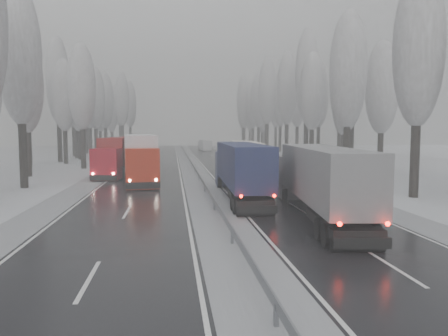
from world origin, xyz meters
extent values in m
plane|color=silver|center=(0.00, 0.00, 0.00)|extent=(260.00, 260.00, 0.00)
cube|color=black|center=(5.25, 30.00, 0.01)|extent=(7.50, 200.00, 0.03)
cube|color=black|center=(-5.25, 30.00, 0.01)|extent=(7.50, 200.00, 0.03)
cube|color=#9A9CA1|center=(0.00, 30.00, 0.02)|extent=(3.00, 200.00, 0.04)
cube|color=#9A9CA1|center=(10.20, 30.00, 0.02)|extent=(2.40, 200.00, 0.04)
cube|color=#9A9CA1|center=(-10.20, 30.00, 0.02)|extent=(2.40, 200.00, 0.04)
cube|color=slate|center=(0.00, 30.00, 0.60)|extent=(0.06, 200.00, 0.32)
cube|color=slate|center=(0.00, -4.00, 0.30)|extent=(0.12, 0.12, 0.60)
cube|color=slate|center=(0.00, 28.00, 0.30)|extent=(0.12, 0.12, 0.60)
cube|color=slate|center=(0.00, 60.00, 0.30)|extent=(0.12, 0.12, 0.60)
cylinder|color=black|center=(15.04, 15.67, 2.80)|extent=(0.68, 0.68, 5.60)
ellipsoid|color=gray|center=(15.04, 15.67, 10.80)|extent=(3.60, 3.60, 11.45)
cylinder|color=black|center=(14.51, 27.03, 2.81)|extent=(0.68, 0.68, 5.62)
ellipsoid|color=gray|center=(14.51, 27.03, 10.84)|extent=(3.60, 3.60, 11.48)
cylinder|color=black|center=(20.02, 31.03, 2.47)|extent=(0.64, 0.64, 4.94)
ellipsoid|color=gray|center=(20.02, 31.03, 9.53)|extent=(3.60, 3.60, 10.09)
cylinder|color=black|center=(17.90, 35.17, 2.66)|extent=(0.66, 0.66, 5.32)
ellipsoid|color=gray|center=(17.90, 35.17, 10.27)|extent=(3.60, 3.60, 10.88)
cylinder|color=black|center=(20.12, 39.17, 3.16)|extent=(0.72, 0.72, 6.31)
ellipsoid|color=gray|center=(20.12, 39.17, 12.17)|extent=(3.60, 3.60, 12.90)
cylinder|color=black|center=(17.02, 45.60, 2.69)|extent=(0.67, 0.67, 5.38)
ellipsoid|color=gray|center=(17.02, 45.60, 10.37)|extent=(3.60, 3.60, 10.98)
cylinder|color=black|center=(23.31, 49.60, 2.30)|extent=(0.62, 0.62, 4.59)
ellipsoid|color=gray|center=(23.31, 49.60, 8.86)|extent=(3.60, 3.60, 9.39)
cylinder|color=black|center=(17.90, 51.02, 3.47)|extent=(0.76, 0.76, 6.95)
ellipsoid|color=gray|center=(17.90, 51.02, 13.40)|extent=(3.60, 3.60, 14.19)
cylinder|color=black|center=(24.81, 55.02, 3.30)|extent=(0.74, 0.74, 6.59)
ellipsoid|color=gray|center=(24.81, 55.02, 12.71)|extent=(3.60, 3.60, 13.46)
cylinder|color=black|center=(17.56, 61.27, 3.18)|extent=(0.72, 0.72, 6.37)
ellipsoid|color=gray|center=(17.56, 61.27, 12.28)|extent=(3.60, 3.60, 13.01)
cylinder|color=black|center=(24.72, 65.27, 2.99)|extent=(0.70, 0.70, 5.97)
ellipsoid|color=gray|center=(24.72, 65.27, 11.52)|extent=(3.60, 3.60, 12.20)
cylinder|color=black|center=(16.34, 71.95, 3.33)|extent=(0.74, 0.74, 6.65)
ellipsoid|color=gray|center=(16.34, 71.95, 12.83)|extent=(3.60, 3.60, 13.59)
cylinder|color=black|center=(23.71, 75.95, 3.07)|extent=(0.71, 0.71, 6.14)
ellipsoid|color=gray|center=(23.71, 75.95, 11.84)|extent=(3.60, 3.60, 12.54)
cylinder|color=black|center=(16.56, 81.70, 3.03)|extent=(0.71, 0.71, 6.05)
ellipsoid|color=gray|center=(16.56, 81.70, 11.68)|extent=(3.60, 3.60, 12.37)
cylinder|color=black|center=(22.48, 85.70, 3.15)|extent=(0.72, 0.72, 6.30)
ellipsoid|color=gray|center=(22.48, 85.70, 12.15)|extent=(3.60, 3.60, 12.87)
cylinder|color=black|center=(16.63, 89.21, 2.94)|extent=(0.70, 0.70, 5.88)
ellipsoid|color=gray|center=(16.63, 89.21, 11.33)|extent=(3.60, 3.60, 12.00)
cylinder|color=black|center=(19.77, 93.21, 2.43)|extent=(0.64, 0.64, 4.86)
ellipsoid|color=gray|center=(19.77, 93.21, 9.37)|extent=(3.60, 3.60, 9.92)
cylinder|color=black|center=(15.73, 96.32, 2.99)|extent=(0.70, 0.70, 5.98)
ellipsoid|color=gray|center=(15.73, 96.32, 11.53)|extent=(3.60, 3.60, 12.21)
cylinder|color=black|center=(24.94, 100.32, 3.09)|extent=(0.71, 0.71, 6.19)
ellipsoid|color=gray|center=(24.94, 100.32, 11.93)|extent=(3.60, 3.60, 12.64)
cylinder|color=black|center=(17.04, 106.16, 3.43)|extent=(0.75, 0.75, 6.86)
ellipsoid|color=gray|center=(17.04, 106.16, 13.22)|extent=(3.60, 3.60, 14.01)
cylinder|color=black|center=(24.02, 110.16, 2.77)|extent=(0.68, 0.68, 5.55)
ellipsoid|color=gray|center=(24.02, 110.16, 10.70)|extent=(3.60, 3.60, 11.33)
cylinder|color=black|center=(18.73, 116.73, 3.05)|extent=(0.71, 0.71, 6.09)
ellipsoid|color=gray|center=(18.73, 116.73, 11.75)|extent=(3.60, 3.60, 12.45)
cylinder|color=black|center=(21.55, 120.73, 2.74)|extent=(0.67, 0.67, 5.49)
ellipsoid|color=gray|center=(21.55, 120.73, 10.58)|extent=(3.60, 3.60, 11.21)
cylinder|color=black|center=(-15.13, 24.57, 2.92)|extent=(0.69, 0.69, 5.83)
ellipsoid|color=gray|center=(-15.13, 24.57, 11.25)|extent=(3.60, 3.60, 11.92)
cylinder|color=black|center=(-17.75, 34.20, 2.52)|extent=(0.65, 0.65, 5.03)
ellipsoid|color=gray|center=(-17.75, 34.20, 9.70)|extent=(3.60, 3.60, 10.28)
cylinder|color=black|center=(-13.94, 43.73, 2.72)|extent=(0.67, 0.67, 5.44)
ellipsoid|color=gray|center=(-13.94, 43.73, 10.49)|extent=(3.60, 3.60, 11.11)
cylinder|color=black|center=(-21.85, 47.73, 2.86)|extent=(0.69, 0.69, 5.72)
ellipsoid|color=gray|center=(-21.85, 47.73, 11.04)|extent=(3.60, 3.60, 11.69)
cylinder|color=black|center=(-18.26, 52.71, 2.61)|extent=(0.66, 0.66, 5.23)
ellipsoid|color=gray|center=(-18.26, 52.71, 10.08)|extent=(3.60, 3.60, 10.68)
cylinder|color=black|center=(-20.05, 56.71, 3.30)|extent=(0.74, 0.74, 6.60)
ellipsoid|color=gray|center=(-20.05, 56.71, 12.74)|extent=(3.60, 3.60, 13.49)
cylinder|color=black|center=(-18.16, 62.35, 2.58)|extent=(0.65, 0.65, 5.16)
ellipsoid|color=gray|center=(-18.16, 62.35, 9.95)|extent=(3.60, 3.60, 10.54)
cylinder|color=black|center=(-19.54, 66.35, 2.90)|extent=(0.69, 0.69, 5.79)
ellipsoid|color=gray|center=(-19.54, 66.35, 11.18)|extent=(3.60, 3.60, 11.84)
cylinder|color=black|center=(-16.58, 69.11, 2.82)|extent=(0.68, 0.68, 5.64)
ellipsoid|color=gray|center=(-16.58, 69.11, 10.89)|extent=(3.60, 3.60, 11.53)
cylinder|color=black|center=(-21.42, 73.11, 3.28)|extent=(0.73, 0.73, 6.56)
ellipsoid|color=gray|center=(-21.42, 73.11, 12.65)|extent=(3.60, 3.60, 13.40)
cylinder|color=black|center=(-16.33, 79.19, 2.90)|extent=(0.69, 0.69, 5.79)
ellipsoid|color=gray|center=(-16.33, 79.19, 11.17)|extent=(3.60, 3.60, 11.84)
cylinder|color=black|center=(-21.09, 83.19, 3.32)|extent=(0.74, 0.74, 6.65)
ellipsoid|color=gray|center=(-21.09, 83.19, 12.82)|extent=(3.60, 3.60, 13.58)
cylinder|color=black|center=(-18.93, 88.54, 2.56)|extent=(0.65, 0.65, 5.12)
ellipsoid|color=gray|center=(-18.93, 88.54, 9.88)|extent=(3.60, 3.60, 10.46)
cylinder|color=black|center=(-21.82, 92.54, 2.92)|extent=(0.69, 0.69, 5.84)
ellipsoid|color=gray|center=(-21.82, 92.54, 11.26)|extent=(3.60, 3.60, 11.92)
cylinder|color=black|center=(-15.07, 99.33, 3.34)|extent=(0.74, 0.74, 6.67)
ellipsoid|color=gray|center=(-15.07, 99.33, 12.87)|extent=(3.60, 3.60, 13.63)
cylinder|color=black|center=(-24.20, 103.33, 3.15)|extent=(0.72, 0.72, 6.31)
ellipsoid|color=gray|center=(-24.20, 103.33, 12.16)|extent=(3.60, 3.60, 12.88)
cylinder|color=black|center=(-14.05, 108.72, 3.14)|extent=(0.72, 0.72, 6.29)
ellipsoid|color=gray|center=(-14.05, 108.72, 12.12)|extent=(3.60, 3.60, 12.84)
cylinder|color=black|center=(-19.66, 112.72, 2.43)|extent=(0.64, 0.64, 4.86)
ellipsoid|color=gray|center=(-19.66, 112.72, 9.36)|extent=(3.60, 3.60, 9.92)
cylinder|color=black|center=(-17.56, 115.31, 3.31)|extent=(0.74, 0.74, 6.63)
ellipsoid|color=gray|center=(-17.56, 115.31, 12.78)|extent=(3.60, 3.60, 13.54)
cylinder|color=black|center=(-20.33, 119.31, 2.89)|extent=(0.69, 0.69, 5.79)
ellipsoid|color=gray|center=(-20.33, 119.31, 11.16)|extent=(3.60, 3.60, 11.82)
cube|color=#525156|center=(6.21, 15.63, 1.60)|extent=(2.68, 2.76, 2.91)
cube|color=black|center=(6.33, 16.84, 2.28)|extent=(2.23, 0.33, 0.97)
cube|color=black|center=(6.34, 16.93, 0.44)|extent=(2.43, 0.40, 0.49)
cube|color=slate|center=(5.42, 8.10, 2.62)|extent=(3.77, 12.81, 2.72)
cube|color=black|center=(4.76, 1.77, 0.53)|extent=(2.23, 0.35, 0.44)
cube|color=black|center=(5.06, 4.62, 0.73)|extent=(2.68, 5.53, 0.44)
cube|color=black|center=(4.82, 2.30, 0.34)|extent=(2.23, 0.29, 0.58)
cylinder|color=black|center=(5.11, 14.96, 0.50)|extent=(0.44, 1.04, 1.01)
cylinder|color=black|center=(7.14, 14.75, 0.50)|extent=(0.44, 1.04, 1.01)
cylinder|color=black|center=(4.01, 4.34, 0.50)|extent=(0.44, 1.04, 1.01)
cylinder|color=black|center=(6.03, 4.13, 0.50)|extent=(0.44, 1.04, 1.01)
cylinder|color=black|center=(3.88, 3.08, 0.50)|extent=(0.44, 1.04, 1.01)
cylinder|color=black|center=(5.90, 2.87, 0.50)|extent=(0.44, 1.04, 1.01)
sphere|color=#FF0C05|center=(3.84, 1.80, 1.31)|extent=(0.19, 0.19, 0.19)
sphere|color=#FF0C05|center=(5.67, 1.61, 1.31)|extent=(0.19, 0.19, 0.19)
sphere|color=white|center=(5.43, 17.06, 0.83)|extent=(0.21, 0.21, 0.21)
sphere|color=white|center=(7.26, 16.87, 0.83)|extent=(0.21, 0.21, 0.21)
cube|color=#1E254C|center=(2.46, 23.22, 1.59)|extent=(2.47, 2.57, 2.89)
cube|color=black|center=(2.49, 24.42, 2.27)|extent=(2.22, 0.15, 0.96)
cube|color=black|center=(2.49, 24.52, 0.43)|extent=(2.41, 0.20, 0.48)
cube|color=#151F3B|center=(2.27, 15.69, 2.60)|extent=(2.77, 12.60, 2.70)
cube|color=black|center=(2.11, 9.38, 0.53)|extent=(2.22, 0.17, 0.43)
cube|color=black|center=(2.18, 12.22, 0.72)|extent=(2.25, 5.36, 0.43)
cube|color=black|center=(2.13, 9.91, 0.34)|extent=(2.22, 0.11, 0.58)
cylinder|color=black|center=(1.43, 22.47, 0.50)|extent=(0.36, 1.01, 1.00)
cylinder|color=black|center=(3.45, 22.42, 0.50)|extent=(0.36, 1.01, 1.00)
cylinder|color=black|center=(1.16, 11.86, 0.50)|extent=(0.36, 1.01, 1.00)
cylinder|color=black|center=(3.19, 11.81, 0.50)|extent=(0.36, 1.01, 1.00)
cylinder|color=black|center=(1.13, 10.61, 0.50)|extent=(0.36, 1.01, 1.00)
cylinder|color=black|center=(3.16, 10.56, 0.50)|extent=(0.36, 1.01, 1.00)
sphere|color=#FF0C05|center=(1.20, 9.33, 1.30)|extent=(0.19, 0.19, 0.19)
sphere|color=#FF0C05|center=(3.03, 9.29, 1.30)|extent=(0.19, 0.19, 0.19)
sphere|color=white|center=(1.58, 24.57, 0.82)|extent=(0.21, 0.21, 0.21)
sphere|color=white|center=(3.41, 24.53, 0.82)|extent=(0.21, 0.21, 0.21)
cube|color=#9D9A8B|center=(5.34, 36.30, 1.51)|extent=(2.47, 2.55, 2.75)
cube|color=black|center=(5.43, 37.44, 2.16)|extent=(2.11, 0.25, 0.92)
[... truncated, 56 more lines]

